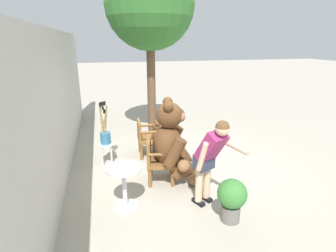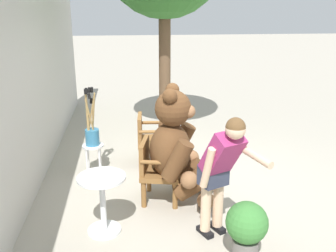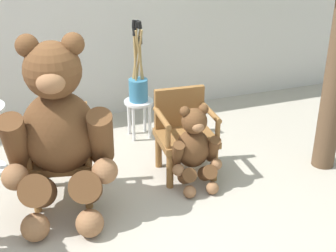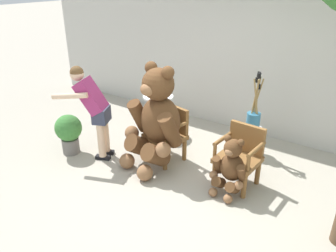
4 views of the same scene
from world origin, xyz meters
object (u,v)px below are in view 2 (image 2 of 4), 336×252
object	(u,v)px
white_stool	(93,151)
potted_plant	(246,228)
wooden_chair_left	(157,169)
brush_bucket	(92,132)
teddy_bear_small	(167,141)
wooden_chair_right	(150,138)
round_side_table	(103,198)
person_visitor	(221,166)
teddy_bear_large	(176,146)

from	to	relation	value
white_stool	potted_plant	distance (m)	3.02
wooden_chair_left	potted_plant	bearing A→B (deg)	-150.88
white_stool	brush_bucket	distance (m)	0.33
teddy_bear_small	white_stool	bearing A→B (deg)	98.75
wooden_chair_right	round_side_table	size ratio (longest dim) A/B	1.19
person_visitor	white_stool	world-z (taller)	person_visitor
wooden_chair_left	teddy_bear_small	xyz separation A→B (m)	(1.22, -0.29, -0.05)
teddy_bear_small	brush_bucket	xyz separation A→B (m)	(-0.19, 1.22, 0.27)
teddy_bear_small	teddy_bear_large	bearing A→B (deg)	179.07
person_visitor	brush_bucket	world-z (taller)	person_visitor
teddy_bear_small	white_stool	xyz separation A→B (m)	(-0.19, 1.22, -0.05)
wooden_chair_left	wooden_chair_right	size ratio (longest dim) A/B	1.00
wooden_chair_right	round_side_table	distance (m)	2.06
person_visitor	potted_plant	xyz separation A→B (m)	(-0.44, -0.18, -0.51)
round_side_table	teddy_bear_small	bearing A→B (deg)	-26.97
white_stool	round_side_table	world-z (taller)	round_side_table
white_stool	wooden_chair_left	bearing A→B (deg)	-137.96
brush_bucket	person_visitor	bearing A→B (deg)	-142.48
potted_plant	person_visitor	bearing A→B (deg)	21.95
wooden_chair_right	round_side_table	world-z (taller)	wooden_chair_right
person_visitor	round_side_table	distance (m)	1.42
brush_bucket	potted_plant	distance (m)	3.03
brush_bucket	round_side_table	xyz separation A→B (m)	(-1.74, -0.24, -0.23)
wooden_chair_left	wooden_chair_right	xyz separation A→B (m)	(1.23, 0.00, 0.00)
brush_bucket	round_side_table	world-z (taller)	brush_bucket
teddy_bear_large	white_stool	size ratio (longest dim) A/B	3.50
wooden_chair_left	round_side_table	xyz separation A→B (m)	(-0.71, 0.70, -0.01)
brush_bucket	round_side_table	distance (m)	1.78
wooden_chair_left	brush_bucket	distance (m)	1.41
wooden_chair_left	teddy_bear_small	size ratio (longest dim) A/B	1.03
wooden_chair_left	potted_plant	xyz separation A→B (m)	(-1.43, -0.80, -0.07)
teddy_bear_small	person_visitor	distance (m)	2.29
teddy_bear_small	wooden_chair_right	bearing A→B (deg)	88.53
teddy_bear_small	round_side_table	bearing A→B (deg)	153.03
wooden_chair_left	white_stool	xyz separation A→B (m)	(1.04, 0.93, -0.11)
teddy_bear_small	brush_bucket	bearing A→B (deg)	98.71
person_visitor	teddy_bear_small	bearing A→B (deg)	8.61
teddy_bear_large	white_stool	bearing A→B (deg)	48.30
wooden_chair_right	brush_bucket	distance (m)	0.98
potted_plant	round_side_table	bearing A→B (deg)	64.14
teddy_bear_large	teddy_bear_small	size ratio (longest dim) A/B	1.93
round_side_table	teddy_bear_large	bearing A→B (deg)	-54.88
wooden_chair_right	round_side_table	xyz separation A→B (m)	(-1.94, 0.70, -0.01)
teddy_bear_large	teddy_bear_small	bearing A→B (deg)	-0.93
wooden_chair_right	person_visitor	xyz separation A→B (m)	(-2.22, -0.62, 0.44)
teddy_bear_small	potted_plant	xyz separation A→B (m)	(-2.66, -0.51, -0.01)
brush_bucket	wooden_chair_right	bearing A→B (deg)	-78.25
wooden_chair_left	brush_bucket	world-z (taller)	brush_bucket
teddy_bear_large	person_visitor	bearing A→B (deg)	-159.65
potted_plant	wooden_chair_right	bearing A→B (deg)	16.72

